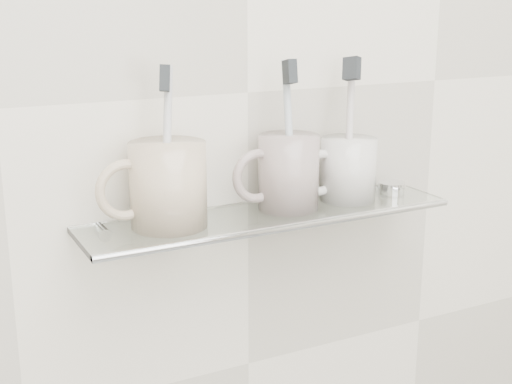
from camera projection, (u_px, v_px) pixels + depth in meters
wall_back at (248, 93)px, 0.95m from camera, size 2.50×0.00×2.50m
shelf_glass at (269, 215)px, 0.93m from camera, size 0.50×0.12×0.01m
shelf_rail at (290, 227)px, 0.89m from camera, size 0.50×0.01×0.01m
bracket_left at (103, 237)px, 0.88m from camera, size 0.02×0.03×0.02m
bracket_right at (377, 195)px, 1.07m from camera, size 0.02×0.03×0.02m
mug_left at (168, 185)px, 0.86m from camera, size 0.10×0.10×0.10m
mug_left_handle at (126, 190)px, 0.84m from camera, size 0.07×0.01×0.07m
toothbrush_left at (167, 146)px, 0.85m from camera, size 0.03×0.04×0.19m
bristles_left at (165, 78)px, 0.83m from camera, size 0.02×0.03×0.03m
mug_center at (289, 172)px, 0.94m from camera, size 0.09×0.09×0.10m
mug_center_handle at (258, 176)px, 0.92m from camera, size 0.07×0.01×0.07m
toothbrush_center at (289, 134)px, 0.92m from camera, size 0.02×0.05×0.19m
bristles_center at (290, 72)px, 0.90m from camera, size 0.02×0.03×0.03m
mug_right at (348, 169)px, 0.98m from camera, size 0.10×0.10×0.09m
mug_right_handle at (321, 173)px, 0.96m from camera, size 0.06×0.01×0.06m
toothbrush_right at (350, 128)px, 0.97m from camera, size 0.05×0.06×0.19m
bristles_right at (352, 69)px, 0.95m from camera, size 0.02×0.03×0.04m
chrome_cap at (392, 188)px, 1.02m from camera, size 0.04×0.04×0.02m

